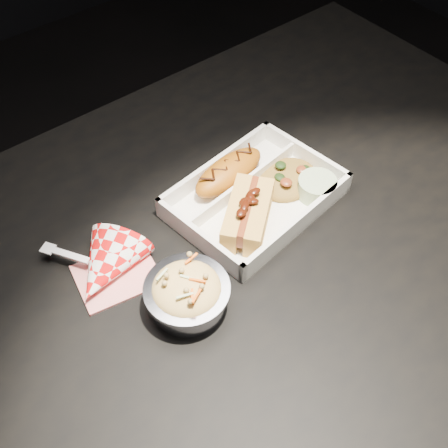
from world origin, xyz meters
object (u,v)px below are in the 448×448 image
Objects in this scene: food_tray at (254,198)px; fried_pastry at (229,172)px; foil_coleslaw_cup at (187,293)px; napkin_fork at (105,268)px; hotdog at (248,213)px; dining_table at (243,272)px.

fried_pastry is (-0.01, 0.05, 0.02)m from food_tray.
napkin_fork is (-0.06, 0.11, -0.01)m from foil_coleslaw_cup.
hotdog is 0.22m from napkin_fork.
dining_table is at bearing 39.35° from napkin_fork.
food_tray is at bearing 38.06° from dining_table.
fried_pastry is (0.05, 0.10, 0.12)m from dining_table.
dining_table is 0.12m from food_tray.
food_tray is at bearing 24.39° from foil_coleslaw_cup.
foil_coleslaw_cup is at bearing -142.53° from fried_pastry.
napkin_fork is (-0.25, 0.02, 0.01)m from food_tray.
foil_coleslaw_cup and napkin_fork have the same top height.
food_tray is 1.97× the size of fried_pastry.
dining_table is at bearing -116.46° from fried_pastry.
hotdog is at bearing -149.23° from food_tray.
hotdog is (0.01, 0.01, 0.12)m from dining_table.
napkin_fork is (-0.24, -0.03, -0.01)m from fried_pastry.
napkin_fork is at bearing -172.88° from fried_pastry.
foil_coleslaw_cup reaches higher than food_tray.
fried_pastry is at bearing 65.65° from napkin_fork.
hotdog is at bearing -111.63° from fried_pastry.
food_tray is (0.06, 0.04, 0.10)m from dining_table.
hotdog is (-0.03, -0.09, 0.00)m from fried_pastry.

